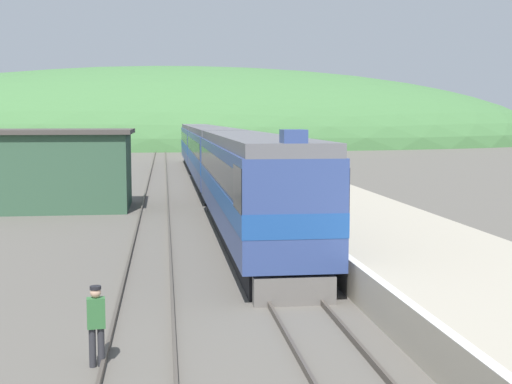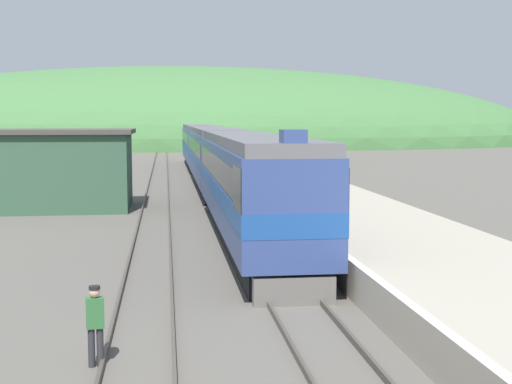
% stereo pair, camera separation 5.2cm
% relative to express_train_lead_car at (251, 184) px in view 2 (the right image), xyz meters
% --- Properties ---
extents(track_main, '(1.52, 180.00, 0.16)m').
position_rel_express_train_lead_car_xyz_m(track_main, '(0.00, 40.73, -2.29)').
color(track_main, '#4C443D').
rests_on(track_main, ground).
extents(track_siding, '(1.52, 180.00, 0.16)m').
position_rel_express_train_lead_car_xyz_m(track_siding, '(-3.98, 40.73, -2.29)').
color(track_siding, '#4C443D').
rests_on(track_siding, ground).
extents(platform, '(5.96, 140.00, 1.08)m').
position_rel_express_train_lead_car_xyz_m(platform, '(4.61, 20.73, -1.84)').
color(platform, '#B2A893').
rests_on(platform, ground).
extents(distant_hills, '(146.61, 65.98, 29.61)m').
position_rel_express_train_lead_car_xyz_m(distant_hills, '(0.00, 110.05, -2.37)').
color(distant_hills, '#477A42').
rests_on(distant_hills, ground).
extents(station_shed, '(9.15, 6.21, 4.40)m').
position_rel_express_train_lead_car_xyz_m(station_shed, '(-9.72, 11.90, -0.15)').
color(station_shed, '#385B42').
rests_on(station_shed, ground).
extents(express_train_lead_car, '(2.90, 20.60, 4.70)m').
position_rel_express_train_lead_car_xyz_m(express_train_lead_car, '(0.00, 0.00, 0.00)').
color(express_train_lead_car, black).
rests_on(express_train_lead_car, ground).
extents(carriage_second, '(2.89, 21.46, 4.34)m').
position_rel_express_train_lead_car_xyz_m(carriage_second, '(0.00, 22.14, -0.01)').
color(carriage_second, black).
rests_on(carriage_second, ground).
extents(carriage_third, '(2.89, 21.46, 4.34)m').
position_rel_express_train_lead_car_xyz_m(carriage_third, '(0.00, 44.48, -0.01)').
color(carriage_third, black).
rests_on(carriage_third, ground).
extents(track_worker, '(0.38, 0.26, 1.66)m').
position_rel_express_train_lead_car_xyz_m(track_worker, '(-4.82, -14.09, -1.43)').
color(track_worker, '#2D2D33').
rests_on(track_worker, ground).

